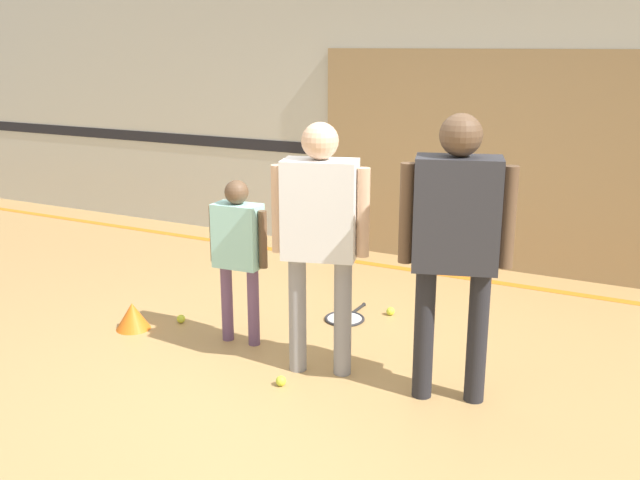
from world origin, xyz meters
name	(u,v)px	position (x,y,z in m)	size (l,w,h in m)	color
ground_plane	(307,380)	(0.00, 0.00, 0.00)	(16.00, 16.00, 0.00)	tan
wall_back	(456,99)	(0.00, 3.00, 1.60)	(16.00, 0.07, 3.20)	beige
wall_panel	(475,161)	(0.23, 2.94, 1.03)	(3.11, 0.05, 2.06)	#9E7F56
floor_stripe	(432,273)	(0.00, 2.51, 0.00)	(14.40, 0.10, 0.01)	orange
person_instructor	(320,223)	(0.01, 0.16, 1.02)	(0.60, 0.37, 1.64)	gray
person_student_left	(238,244)	(-0.72, 0.33, 0.74)	(0.45, 0.20, 1.20)	#6B4C70
person_student_right	(456,229)	(0.88, 0.19, 1.07)	(0.63, 0.40, 1.73)	#232328
racket_spare_on_floor	(346,318)	(-0.23, 1.07, 0.01)	(0.32, 0.54, 0.03)	#28282D
tennis_ball_near_instructor	(281,381)	(-0.11, -0.14, 0.03)	(0.07, 0.07, 0.07)	#CCE038
tennis_ball_by_spare_racket	(390,311)	(0.05, 1.32, 0.03)	(0.07, 0.07, 0.07)	#CCE038
tennis_ball_stray_left	(181,319)	(-1.34, 0.42, 0.03)	(0.07, 0.07, 0.07)	#CCE038
training_cone	(133,316)	(-1.59, 0.16, 0.10)	(0.26, 0.26, 0.21)	orange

